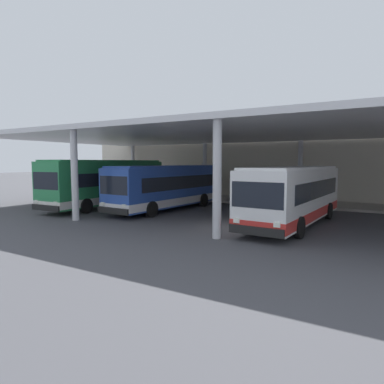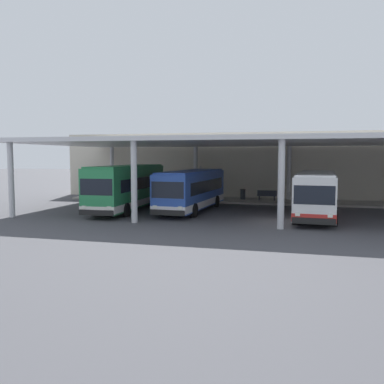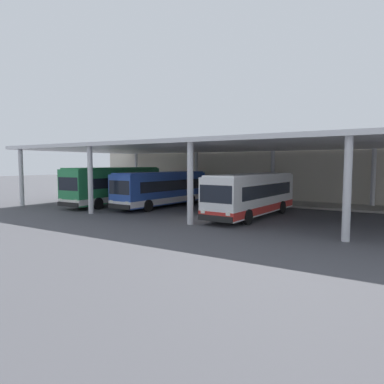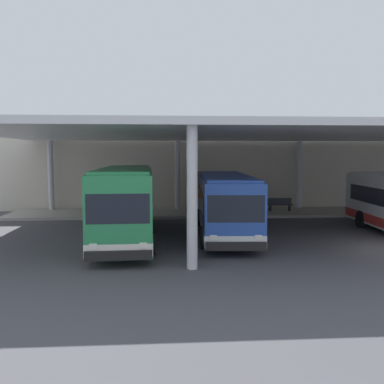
{
  "view_description": "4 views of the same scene",
  "coord_description": "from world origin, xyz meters",
  "px_view_note": "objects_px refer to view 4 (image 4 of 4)",
  "views": [
    {
      "loc": [
        6.54,
        -15.78,
        3.42
      ],
      "look_at": [
        -5.16,
        4.06,
        1.35
      ],
      "focal_mm": 31.23,
      "sensor_mm": 36.0,
      "label": 1
    },
    {
      "loc": [
        1.08,
        -27.01,
        4.24
      ],
      "look_at": [
        -7.04,
        3.69,
        1.52
      ],
      "focal_mm": 38.49,
      "sensor_mm": 36.0,
      "label": 2
    },
    {
      "loc": [
        11.68,
        -21.02,
        3.87
      ],
      "look_at": [
        -4.28,
        4.58,
        1.43
      ],
      "focal_mm": 32.07,
      "sensor_mm": 36.0,
      "label": 3
    },
    {
      "loc": [
        -10.29,
        -17.65,
        4.19
      ],
      "look_at": [
        -8.71,
        5.41,
        2.15
      ],
      "focal_mm": 39.15,
      "sensor_mm": 36.0,
      "label": 4
    }
  ],
  "objects_px": {
    "bench_waiting": "(280,204)",
    "banner_sign": "(195,187)",
    "trash_bin": "(248,204)",
    "bus_second_bay": "(225,204)",
    "bus_nearest_bay": "(126,203)"
  },
  "relations": [
    {
      "from": "bus_nearest_bay",
      "to": "trash_bin",
      "type": "bearing_deg",
      "value": 48.52
    },
    {
      "from": "bus_nearest_bay",
      "to": "bus_second_bay",
      "type": "xyz_separation_m",
      "value": [
        5.05,
        0.84,
        -0.19
      ]
    },
    {
      "from": "bus_second_bay",
      "to": "trash_bin",
      "type": "bearing_deg",
      "value": 70.45
    },
    {
      "from": "bench_waiting",
      "to": "banner_sign",
      "type": "height_order",
      "value": "banner_sign"
    },
    {
      "from": "bench_waiting",
      "to": "trash_bin",
      "type": "xyz_separation_m",
      "value": [
        -2.28,
        0.25,
        0.01
      ]
    },
    {
      "from": "bus_nearest_bay",
      "to": "banner_sign",
      "type": "height_order",
      "value": "bus_nearest_bay"
    },
    {
      "from": "bench_waiting",
      "to": "trash_bin",
      "type": "relative_size",
      "value": 1.84
    },
    {
      "from": "bus_nearest_bay",
      "to": "bus_second_bay",
      "type": "distance_m",
      "value": 5.12
    },
    {
      "from": "bus_second_bay",
      "to": "banner_sign",
      "type": "xyz_separation_m",
      "value": [
        -1.01,
        7.01,
        0.32
      ]
    },
    {
      "from": "trash_bin",
      "to": "banner_sign",
      "type": "relative_size",
      "value": 0.31
    },
    {
      "from": "bench_waiting",
      "to": "banner_sign",
      "type": "bearing_deg",
      "value": -171.93
    },
    {
      "from": "bench_waiting",
      "to": "trash_bin",
      "type": "height_order",
      "value": "trash_bin"
    },
    {
      "from": "bus_second_bay",
      "to": "bench_waiting",
      "type": "xyz_separation_m",
      "value": [
        5.17,
        7.89,
        -0.99
      ]
    },
    {
      "from": "bench_waiting",
      "to": "banner_sign",
      "type": "relative_size",
      "value": 0.56
    },
    {
      "from": "bus_nearest_bay",
      "to": "bench_waiting",
      "type": "height_order",
      "value": "bus_nearest_bay"
    }
  ]
}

